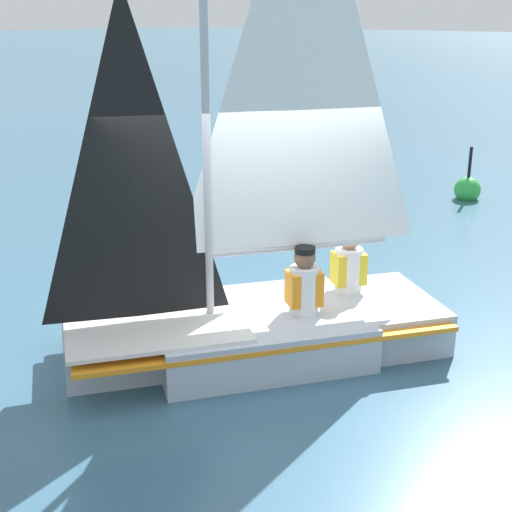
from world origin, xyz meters
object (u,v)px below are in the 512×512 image
(sailor_helm, at_px, (304,297))
(sailor_crew, at_px, (348,276))
(buoy_marker, at_px, (467,189))
(sailboat_main, at_px, (259,292))

(sailor_helm, relative_size, sailor_crew, 1.00)
(buoy_marker, bearing_deg, sailboat_main, 8.35)
(sailboat_main, height_order, sailor_crew, sailboat_main)
(sailboat_main, bearing_deg, sailor_helm, 160.24)
(sailboat_main, bearing_deg, sailor_crew, -165.88)
(sailboat_main, distance_m, sailor_crew, 1.14)
(sailboat_main, relative_size, buoy_marker, 4.75)
(sailor_crew, height_order, buoy_marker, sailor_crew)
(sailboat_main, relative_size, sailor_crew, 4.41)
(sailor_crew, xyz_separation_m, buoy_marker, (-6.48, -1.50, -0.45))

